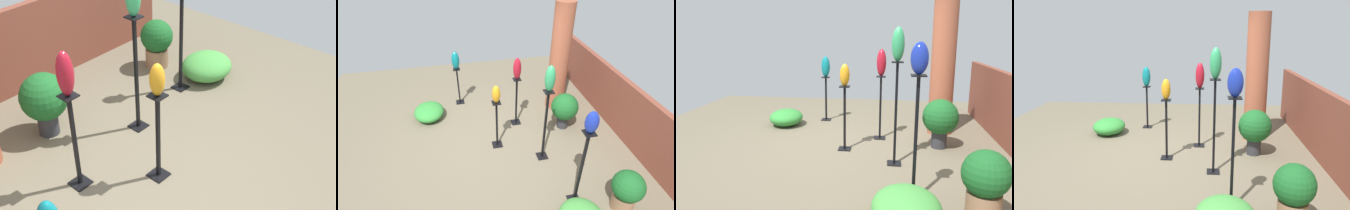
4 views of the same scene
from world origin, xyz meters
The scene contains 16 objects.
ground_plane centered at (0.00, 0.00, 0.00)m, with size 8.00×8.00×0.00m, color #6B604C.
brick_wall_back centered at (0.00, 2.71, 0.61)m, with size 5.60×0.12×1.21m, color brown.
brick_pillar centered at (-1.06, 1.73, 1.26)m, with size 0.43×0.43×2.51m, color #9E5138.
pedestal_cobalt centered at (1.65, 1.06, 0.67)m, with size 0.20×0.20×1.44m.
pedestal_amber centered at (0.08, 0.08, 0.48)m, with size 0.20×0.20×1.05m.
pedestal_jade centered at (0.59, 0.87, 0.69)m, with size 0.20×0.20×1.48m.
pedestal_teal centered at (-1.67, -0.56, 0.42)m, with size 0.20×0.20×0.94m.
pedestal_ruby centered at (-0.56, 0.63, 0.51)m, with size 0.20×0.20×1.13m.
art_vase_cobalt centered at (1.65, 1.06, 1.61)m, with size 0.17×0.19×0.34m, color #192D9E.
art_vase_amber centered at (0.08, 0.08, 1.22)m, with size 0.16×0.15×0.35m, color orange.
art_vase_jade centered at (0.59, 0.87, 1.72)m, with size 0.17×0.17×0.46m, color #2D9356.
art_vase_teal centered at (-1.67, -0.56, 1.16)m, with size 0.17×0.18×0.43m, color #0F727A.
art_vase_ruby centered at (-0.56, 0.63, 1.36)m, with size 0.17×0.16×0.47m, color maroon.
potted_plant_front_left centered at (-0.22, 1.61, 0.49)m, with size 0.58×0.58×0.81m.
potted_plant_walkway_edge centered at (1.91, 1.75, 0.42)m, with size 0.49×0.49×0.74m.
foliage_bed_east centered at (-1.16, -1.30, 0.16)m, with size 0.76×0.67×0.33m, color #338C38.
Camera 2 is at (4.04, -0.58, 3.70)m, focal length 28.00 mm.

